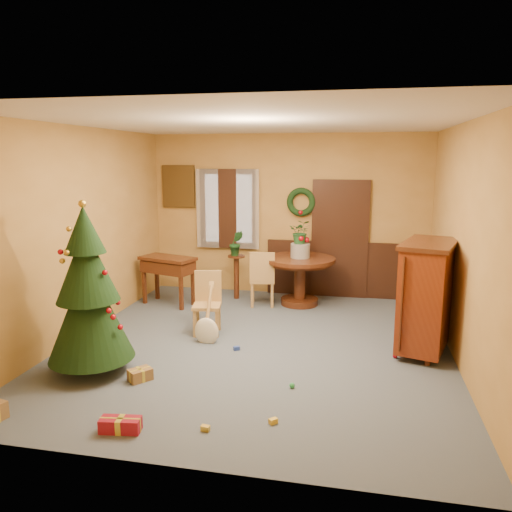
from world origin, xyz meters
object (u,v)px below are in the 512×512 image
(dining_table, at_px, (300,272))
(sideboard, at_px, (427,294))
(christmas_tree, at_px, (88,293))
(writing_desk, at_px, (168,269))
(chair_near, at_px, (207,300))

(dining_table, bearing_deg, sideboard, -44.52)
(christmas_tree, bearing_deg, dining_table, 57.84)
(christmas_tree, distance_m, writing_desk, 2.82)
(chair_near, xyz_separation_m, sideboard, (2.95, -0.14, 0.30))
(dining_table, relative_size, sideboard, 0.82)
(sideboard, bearing_deg, writing_desk, 161.46)
(dining_table, height_order, sideboard, sideboard)
(dining_table, relative_size, writing_desk, 1.16)
(chair_near, bearing_deg, dining_table, 55.73)
(dining_table, distance_m, sideboard, 2.57)
(dining_table, height_order, writing_desk, writing_desk)
(sideboard, bearing_deg, dining_table, 135.48)
(chair_near, relative_size, writing_desk, 0.86)
(dining_table, xyz_separation_m, christmas_tree, (-2.04, -3.25, 0.38))
(chair_near, xyz_separation_m, writing_desk, (-1.07, 1.21, 0.15))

